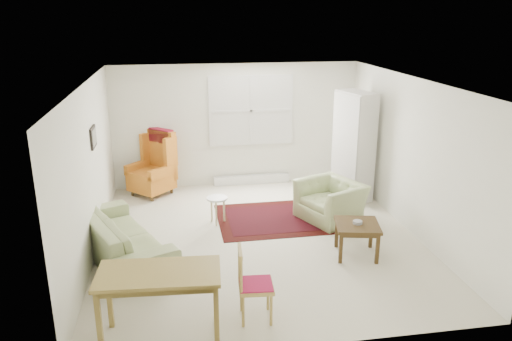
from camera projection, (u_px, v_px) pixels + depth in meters
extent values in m
cube|color=beige|center=(259.00, 238.00, 8.00)|extent=(5.00, 5.50, 0.01)
cube|color=white|center=(259.00, 82.00, 7.24)|extent=(5.00, 5.50, 0.01)
cube|color=white|center=(236.00, 125.00, 10.21)|extent=(5.00, 0.04, 2.50)
cube|color=white|center=(305.00, 242.00, 5.04)|extent=(5.00, 0.04, 2.50)
cube|color=white|center=(90.00, 172.00, 7.23)|extent=(0.04, 5.50, 2.50)
cube|color=white|center=(412.00, 156.00, 8.01)|extent=(0.04, 5.50, 2.50)
cube|color=white|center=(251.00, 111.00, 10.14)|extent=(1.72, 0.06, 1.42)
cube|color=white|center=(251.00, 111.00, 10.14)|extent=(1.60, 0.02, 1.30)
cube|color=silver|center=(252.00, 179.00, 10.53)|extent=(1.60, 0.12, 0.18)
cube|color=black|center=(93.00, 137.00, 7.58)|extent=(0.03, 0.42, 0.32)
cube|color=tan|center=(94.00, 137.00, 7.58)|extent=(0.01, 0.34, 0.24)
imported|color=#9AA970|center=(121.00, 228.00, 7.30)|extent=(1.73, 2.41, 0.91)
imported|color=#9AA970|center=(331.00, 197.00, 8.64)|extent=(1.25, 1.31, 0.80)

